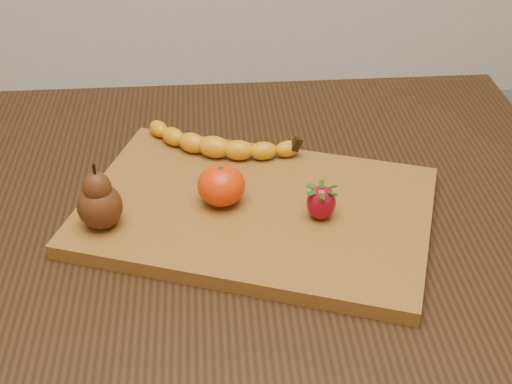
{
  "coord_description": "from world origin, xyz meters",
  "views": [
    {
      "loc": [
        -0.02,
        -0.81,
        1.33
      ],
      "look_at": [
        0.04,
        -0.05,
        0.8
      ],
      "focal_mm": 50.0,
      "sensor_mm": 36.0,
      "label": 1
    }
  ],
  "objects_px": {
    "mandarin": "(221,185)",
    "cutting_board": "(256,211)",
    "table": "(225,251)",
    "pear": "(98,196)"
  },
  "relations": [
    {
      "from": "pear",
      "to": "mandarin",
      "type": "xyz_separation_m",
      "value": [
        0.15,
        0.04,
        -0.02
      ]
    },
    {
      "from": "cutting_board",
      "to": "pear",
      "type": "distance_m",
      "value": 0.21
    },
    {
      "from": "cutting_board",
      "to": "mandarin",
      "type": "xyz_separation_m",
      "value": [
        -0.04,
        0.01,
        0.04
      ]
    },
    {
      "from": "table",
      "to": "pear",
      "type": "distance_m",
      "value": 0.24
    },
    {
      "from": "mandarin",
      "to": "cutting_board",
      "type": "bearing_deg",
      "value": -11.68
    },
    {
      "from": "table",
      "to": "cutting_board",
      "type": "relative_size",
      "value": 2.22
    },
    {
      "from": "mandarin",
      "to": "table",
      "type": "bearing_deg",
      "value": 86.4
    },
    {
      "from": "cutting_board",
      "to": "mandarin",
      "type": "distance_m",
      "value": 0.06
    },
    {
      "from": "cutting_board",
      "to": "pear",
      "type": "height_order",
      "value": "pear"
    },
    {
      "from": "pear",
      "to": "mandarin",
      "type": "distance_m",
      "value": 0.16
    }
  ]
}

